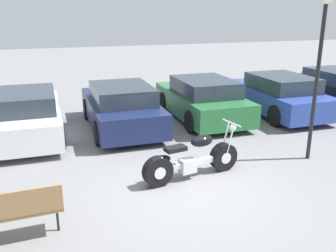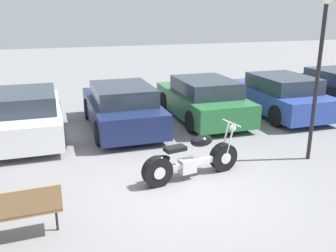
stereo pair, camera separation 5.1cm
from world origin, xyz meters
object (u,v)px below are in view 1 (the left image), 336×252
at_px(parked_car_blue, 278,95).
at_px(park_bench, 7,211).
at_px(parked_car_black, 335,88).
at_px(parked_car_navy, 121,107).
at_px(motorcycle, 191,160).
at_px(parked_car_green, 202,99).
at_px(parked_car_white, 25,115).
at_px(lamp_post, 320,51).

relative_size(parked_car_blue, park_bench, 2.55).
distance_m(parked_car_black, park_bench, 12.13).
bearing_deg(park_bench, parked_car_blue, 32.22).
bearing_deg(parked_car_blue, park_bench, -147.78).
xyz_separation_m(parked_car_navy, park_bench, (-2.78, -5.17, -0.10)).
bearing_deg(parked_car_navy, motorcycle, -79.90).
bearing_deg(parked_car_navy, parked_car_blue, -0.40).
height_order(motorcycle, parked_car_green, parked_car_green).
height_order(motorcycle, parked_car_white, parked_car_white).
height_order(parked_car_navy, parked_car_green, same).
relative_size(parked_car_navy, parked_car_blue, 1.00).
xyz_separation_m(parked_car_green, lamp_post, (1.09, -3.93, 1.91)).
xyz_separation_m(parked_car_navy, parked_car_green, (2.68, 0.18, 0.00)).
distance_m(motorcycle, parked_car_green, 4.52).
distance_m(parked_car_navy, parked_car_blue, 5.36).
xyz_separation_m(parked_car_blue, park_bench, (-8.14, -5.13, -0.10)).
bearing_deg(parked_car_white, motorcycle, -48.85).
relative_size(parked_car_navy, parked_car_green, 1.00).
xyz_separation_m(parked_car_black, park_bench, (-10.82, -5.48, -0.10)).
bearing_deg(parked_car_navy, park_bench, -118.29).
bearing_deg(parked_car_green, motorcycle, -116.14).
bearing_deg(parked_car_navy, parked_car_green, 3.87).
bearing_deg(park_bench, parked_car_green, 44.40).
height_order(parked_car_green, park_bench, parked_car_green).
distance_m(parked_car_white, parked_car_green, 5.36).
bearing_deg(park_bench, parked_car_white, 88.87).
xyz_separation_m(parked_car_white, parked_car_navy, (2.68, 0.02, 0.00)).
distance_m(parked_car_green, lamp_post, 4.50).
height_order(parked_car_white, lamp_post, lamp_post).
relative_size(parked_car_blue, parked_car_black, 1.00).
bearing_deg(parked_car_blue, parked_car_navy, 179.60).
xyz_separation_m(parked_car_white, lamp_post, (6.45, -3.73, 1.91)).
bearing_deg(lamp_post, motorcycle, -177.60).
relative_size(parked_car_white, parked_car_green, 1.00).
height_order(parked_car_white, parked_car_blue, same).
bearing_deg(parked_car_green, lamp_post, -74.50).
bearing_deg(parked_car_blue, motorcycle, -140.60).
relative_size(park_bench, lamp_post, 0.43).
distance_m(parked_car_navy, parked_car_green, 2.69).
xyz_separation_m(park_bench, lamp_post, (6.55, 1.42, 2.00)).
relative_size(motorcycle, parked_car_black, 0.54).
distance_m(parked_car_green, parked_car_blue, 2.69).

